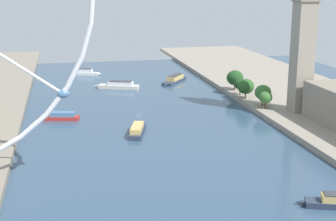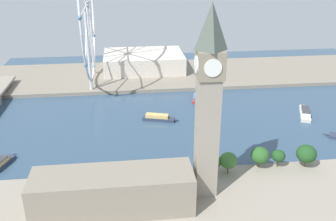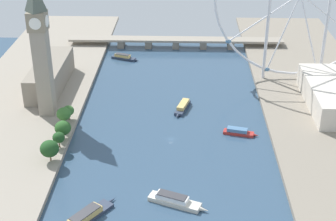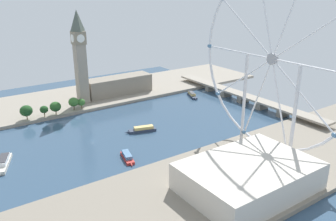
{
  "view_description": "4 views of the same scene",
  "coord_description": "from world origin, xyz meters",
  "px_view_note": "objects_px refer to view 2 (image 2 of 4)",
  "views": [
    {
      "loc": [
        42.13,
        275.4,
        73.02
      ],
      "look_at": [
        -4.14,
        62.03,
        16.26
      ],
      "focal_mm": 52.56,
      "sensor_mm": 36.0,
      "label": 1
    },
    {
      "loc": [
        -244.88,
        65.77,
        117.34
      ],
      "look_at": [
        -10.73,
        38.17,
        15.37
      ],
      "focal_mm": 40.71,
      "sensor_mm": 36.0,
      "label": 2
    },
    {
      "loc": [
        7.4,
        -286.26,
        168.89
      ],
      "look_at": [
        -2.31,
        14.07,
        13.81
      ],
      "focal_mm": 54.55,
      "sensor_mm": 36.0,
      "label": 3
    },
    {
      "loc": [
        249.51,
        -98.61,
        119.86
      ],
      "look_at": [
        8.85,
        68.63,
        14.39
      ],
      "focal_mm": 37.88,
      "sensor_mm": 36.0,
      "label": 4
    }
  ],
  "objects_px": {
    "tour_boat_4": "(159,118)",
    "clock_tower": "(208,103)",
    "tour_boat_2": "(305,112)",
    "tour_boat_1": "(196,97)",
    "ferris_wheel": "(87,6)",
    "parliament_block": "(113,191)",
    "riverside_hall": "(144,61)",
    "tour_boat_3": "(0,164)"
  },
  "relations": [
    {
      "from": "ferris_wheel",
      "to": "tour_boat_4",
      "type": "xyz_separation_m",
      "value": [
        -87.2,
        -52.66,
        -68.68
      ]
    },
    {
      "from": "tour_boat_1",
      "to": "tour_boat_3",
      "type": "distance_m",
      "value": 159.84
    },
    {
      "from": "tour_boat_4",
      "to": "parliament_block",
      "type": "bearing_deg",
      "value": -90.85
    },
    {
      "from": "parliament_block",
      "to": "tour_boat_1",
      "type": "relative_size",
      "value": 3.17
    },
    {
      "from": "tour_boat_2",
      "to": "tour_boat_4",
      "type": "height_order",
      "value": "tour_boat_2"
    },
    {
      "from": "clock_tower",
      "to": "riverside_hall",
      "type": "bearing_deg",
      "value": 4.94
    },
    {
      "from": "clock_tower",
      "to": "tour_boat_3",
      "type": "bearing_deg",
      "value": 69.78
    },
    {
      "from": "riverside_hall",
      "to": "tour_boat_3",
      "type": "relative_size",
      "value": 3.03
    },
    {
      "from": "riverside_hall",
      "to": "tour_boat_1",
      "type": "height_order",
      "value": "riverside_hall"
    },
    {
      "from": "tour_boat_2",
      "to": "tour_boat_3",
      "type": "relative_size",
      "value": 1.29
    },
    {
      "from": "parliament_block",
      "to": "tour_boat_3",
      "type": "distance_m",
      "value": 82.92
    },
    {
      "from": "parliament_block",
      "to": "tour_boat_2",
      "type": "xyz_separation_m",
      "value": [
        99.43,
        -141.64,
        -10.33
      ]
    },
    {
      "from": "tour_boat_1",
      "to": "tour_boat_3",
      "type": "bearing_deg",
      "value": 138.15
    },
    {
      "from": "clock_tower",
      "to": "tour_boat_2",
      "type": "xyz_separation_m",
      "value": [
        90.82,
        -96.29,
        -49.35
      ]
    },
    {
      "from": "clock_tower",
      "to": "parliament_block",
      "type": "height_order",
      "value": "clock_tower"
    },
    {
      "from": "parliament_block",
      "to": "tour_boat_3",
      "type": "bearing_deg",
      "value": 53.0
    },
    {
      "from": "tour_boat_1",
      "to": "tour_boat_4",
      "type": "bearing_deg",
      "value": 150.55
    },
    {
      "from": "riverside_hall",
      "to": "tour_boat_2",
      "type": "bearing_deg",
      "value": -136.47
    },
    {
      "from": "parliament_block",
      "to": "tour_boat_1",
      "type": "xyz_separation_m",
      "value": [
        140.14,
        -65.97,
        -10.72
      ]
    },
    {
      "from": "tour_boat_2",
      "to": "tour_boat_3",
      "type": "distance_m",
      "value": 213.25
    },
    {
      "from": "ferris_wheel",
      "to": "tour_boat_1",
      "type": "xyz_separation_m",
      "value": [
        -49.9,
        -87.52,
        -68.85
      ]
    },
    {
      "from": "riverside_hall",
      "to": "tour_boat_4",
      "type": "xyz_separation_m",
      "value": [
        -117.17,
        -4.04,
        -9.37
      ]
    },
    {
      "from": "tour_boat_1",
      "to": "tour_boat_4",
      "type": "distance_m",
      "value": 51.05
    },
    {
      "from": "parliament_block",
      "to": "ferris_wheel",
      "type": "height_order",
      "value": "ferris_wheel"
    },
    {
      "from": "clock_tower",
      "to": "parliament_block",
      "type": "bearing_deg",
      "value": 100.74
    },
    {
      "from": "ferris_wheel",
      "to": "tour_boat_3",
      "type": "xyz_separation_m",
      "value": [
        -140.55,
        44.14,
        -68.68
      ]
    },
    {
      "from": "tour_boat_1",
      "to": "clock_tower",
      "type": "bearing_deg",
      "value": -175.3
    },
    {
      "from": "tour_boat_2",
      "to": "clock_tower",
      "type": "bearing_deg",
      "value": 154.86
    },
    {
      "from": "tour_boat_2",
      "to": "parliament_block",
      "type": "bearing_deg",
      "value": 146.6
    },
    {
      "from": "tour_boat_1",
      "to": "tour_boat_2",
      "type": "relative_size",
      "value": 0.71
    },
    {
      "from": "tour_boat_4",
      "to": "clock_tower",
      "type": "bearing_deg",
      "value": -65.42
    },
    {
      "from": "clock_tower",
      "to": "tour_boat_2",
      "type": "distance_m",
      "value": 141.26
    },
    {
      "from": "riverside_hall",
      "to": "tour_boat_4",
      "type": "bearing_deg",
      "value": -178.03
    },
    {
      "from": "parliament_block",
      "to": "tour_boat_4",
      "type": "relative_size",
      "value": 2.74
    },
    {
      "from": "riverside_hall",
      "to": "tour_boat_3",
      "type": "distance_m",
      "value": 194.34
    },
    {
      "from": "clock_tower",
      "to": "ferris_wheel",
      "type": "bearing_deg",
      "value": 20.24
    },
    {
      "from": "riverside_hall",
      "to": "tour_boat_1",
      "type": "relative_size",
      "value": 3.31
    },
    {
      "from": "tour_boat_1",
      "to": "tour_boat_3",
      "type": "xyz_separation_m",
      "value": [
        -90.65,
        131.65,
        0.17
      ]
    },
    {
      "from": "tour_boat_4",
      "to": "tour_boat_1",
      "type": "bearing_deg",
      "value": 62.93
    },
    {
      "from": "parliament_block",
      "to": "ferris_wheel",
      "type": "distance_m",
      "value": 199.9
    },
    {
      "from": "ferris_wheel",
      "to": "tour_boat_2",
      "type": "relative_size",
      "value": 4.05
    },
    {
      "from": "clock_tower",
      "to": "tour_boat_2",
      "type": "relative_size",
      "value": 2.83
    }
  ]
}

